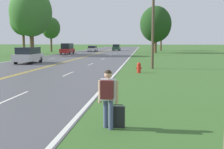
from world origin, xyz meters
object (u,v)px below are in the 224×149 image
object	(u,v)px
car_silver_suv_approaching	(28,55)
tree_mid_treeline	(51,28)
fire_hydrant	(139,68)
car_white_hatchback_mid_far	(93,48)
car_red_van_mid_near	(67,49)
tree_behind_sign	(161,29)
car_dark_green_hatchback_receding	(116,47)
hitchhiker_person	(108,93)
tree_right_cluster	(23,21)
tree_left_verge	(156,24)
tree_far_back	(31,12)
suitcase	(118,117)

from	to	relation	value
car_silver_suv_approaching	tree_mid_treeline	bearing A→B (deg)	14.45
fire_hydrant	car_white_hatchback_mid_far	world-z (taller)	car_white_hatchback_mid_far
fire_hydrant	car_red_van_mid_near	distance (m)	33.57
fire_hydrant	tree_behind_sign	size ratio (longest dim) A/B	0.10
tree_behind_sign	car_dark_green_hatchback_receding	world-z (taller)	tree_behind_sign
car_dark_green_hatchback_receding	fire_hydrant	bearing A→B (deg)	8.59
hitchhiker_person	car_white_hatchback_mid_far	xyz separation A→B (m)	(-11.11, 57.90, -0.29)
car_silver_suv_approaching	car_red_van_mid_near	bearing A→B (deg)	4.29
fire_hydrant	tree_right_cluster	size ratio (longest dim) A/B	0.09
tree_mid_treeline	tree_left_verge	bearing A→B (deg)	-10.58
tree_mid_treeline	car_silver_suv_approaching	distance (m)	36.08
hitchhiker_person	car_white_hatchback_mid_far	bearing A→B (deg)	14.37
car_red_van_mid_near	car_white_hatchback_mid_far	distance (m)	13.42
fire_hydrant	tree_right_cluster	bearing A→B (deg)	127.15
tree_left_verge	tree_far_back	size ratio (longest dim) A/B	0.86
tree_mid_treeline	tree_far_back	xyz separation A→B (m)	(2.96, -18.76, 1.72)
tree_right_cluster	car_dark_green_hatchback_receding	distance (m)	26.68
tree_far_back	car_red_van_mid_near	xyz separation A→B (m)	(4.33, 6.49, -6.20)
tree_behind_sign	tree_far_back	xyz separation A→B (m)	(-23.17, -27.45, 1.71)
fire_hydrant	suitcase	bearing A→B (deg)	-91.33
suitcase	tree_behind_sign	xyz separation A→B (m)	(4.97, 65.53, 5.22)
tree_left_verge	tree_mid_treeline	distance (m)	24.63
tree_mid_treeline	car_dark_green_hatchback_receding	xyz separation A→B (m)	(14.74, 7.89, -4.65)
suitcase	fire_hydrant	distance (m)	14.16
tree_behind_sign	car_silver_suv_approaching	world-z (taller)	tree_behind_sign
tree_left_verge	tree_far_back	xyz separation A→B (m)	(-21.25, -14.24, 1.26)
tree_left_verge	tree_right_cluster	size ratio (longest dim) A/B	1.07
car_silver_suv_approaching	tree_far_back	bearing A→B (deg)	20.80
tree_behind_sign	tree_left_verge	bearing A→B (deg)	-98.30
fire_hydrant	car_red_van_mid_near	size ratio (longest dim) A/B	0.17
tree_left_verge	tree_right_cluster	bearing A→B (deg)	-161.66
suitcase	car_silver_suv_approaching	bearing A→B (deg)	32.11
suitcase	tree_right_cluster	bearing A→B (deg)	30.36
tree_left_verge	fire_hydrant	bearing A→B (deg)	-94.07
car_red_van_mid_near	hitchhiker_person	bearing A→B (deg)	-163.68
tree_far_back	car_silver_suv_approaching	world-z (taller)	tree_far_back
tree_right_cluster	car_red_van_mid_near	distance (m)	9.91
tree_mid_treeline	car_red_van_mid_near	bearing A→B (deg)	-59.27
tree_right_cluster	car_white_hatchback_mid_far	bearing A→B (deg)	51.87
car_white_hatchback_mid_far	tree_right_cluster	bearing A→B (deg)	142.91
car_red_van_mid_near	car_dark_green_hatchback_receding	size ratio (longest dim) A/B	1.27
tree_right_cluster	car_red_van_mid_near	xyz separation A→B (m)	(8.37, 0.63, -5.26)
car_red_van_mid_near	tree_behind_sign	bearing A→B (deg)	-42.54
hitchhiker_person	car_dark_green_hatchback_receding	bearing A→B (deg)	8.92
fire_hydrant	car_dark_green_hatchback_receding	bearing A→B (deg)	97.61
tree_behind_sign	tree_right_cluster	size ratio (longest dim) A/B	0.89
tree_left_verge	tree_mid_treeline	world-z (taller)	tree_left_verge
hitchhiker_person	tree_right_cluster	bearing A→B (deg)	29.99
car_white_hatchback_mid_far	tree_far_back	bearing A→B (deg)	161.94
hitchhiker_person	car_red_van_mid_near	bearing A→B (deg)	20.41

